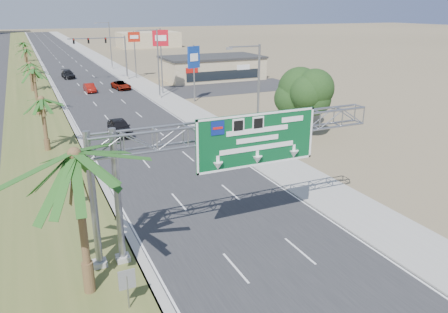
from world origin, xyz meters
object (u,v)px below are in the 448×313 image
car_left_lane (120,127)px  car_right_lane (121,85)px  sign_gantry (228,140)px  palm_near (74,155)px  store_building (212,68)px  signal_mast (115,54)px  pole_sign_red_far (134,41)px  pole_sign_blue (194,60)px  car_mid_lane (90,88)px  pole_sign_red_near (161,42)px  car_far (68,74)px

car_left_lane → car_right_lane: bearing=76.6°
sign_gantry → car_left_lane: bearing=92.4°
palm_near → car_left_lane: bearing=75.1°
store_building → car_right_lane: bearing=-168.0°
signal_mast → pole_sign_red_far: (3.95, 0.89, 2.10)m
palm_near → car_right_lane: palm_near is taller
pole_sign_blue → signal_mast: bearing=104.5°
palm_near → car_mid_lane: bearing=81.5°
store_building → car_mid_lane: store_building is taller
store_building → pole_sign_red_near: bearing=-140.9°
car_mid_lane → pole_sign_red_near: pole_sign_red_near is taller
sign_gantry → car_left_lane: 25.37m
car_left_lane → sign_gantry: bearing=-88.7°
signal_mast → pole_sign_blue: (6.25, -24.19, 1.10)m
car_left_lane → car_right_lane: car_left_lane is taller
pole_sign_red_far → palm_near: bearing=-105.8°
sign_gantry → car_right_lane: sign_gantry is taller
car_right_lane → pole_sign_red_near: size_ratio=0.48×
sign_gantry → signal_mast: bearing=84.3°
signal_mast → pole_sign_blue: bearing=-75.5°
store_building → pole_sign_blue: pole_sign_blue is taller
palm_near → sign_gantry: bearing=13.3°
store_building → pole_sign_red_near: pole_sign_red_near is taller
sign_gantry → car_right_lane: bearing=84.6°
sign_gantry → car_left_lane: size_ratio=3.36×
car_left_lane → car_mid_lane: car_left_lane is taller
signal_mast → car_right_lane: size_ratio=2.15×
palm_near → pole_sign_red_near: pole_sign_red_near is taller
signal_mast → sign_gantry: bearing=-95.7°
store_building → car_mid_lane: 23.65m
car_far → pole_sign_blue: pole_sign_blue is taller
car_right_lane → car_far: size_ratio=0.95×
car_far → pole_sign_red_near: size_ratio=0.51×
car_left_lane → pole_sign_blue: 19.47m
palm_near → pole_sign_red_far: size_ratio=0.95×
signal_mast → car_left_lane: size_ratio=2.06×
car_right_lane → palm_near: bearing=-111.2°
sign_gantry → car_mid_lane: size_ratio=4.08×
car_right_lane → pole_sign_blue: pole_sign_blue is taller
store_building → pole_sign_red_near: (-13.00, -10.57, 5.86)m
sign_gantry → palm_near: (-8.14, -1.93, 0.87)m
car_left_lane → pole_sign_blue: (13.52, 13.05, 5.10)m
car_right_lane → pole_sign_blue: bearing=-70.0°
store_building → pole_sign_red_far: size_ratio=2.05×
sign_gantry → pole_sign_red_far: 63.76m
car_right_lane → car_far: car_far is taller
signal_mast → store_building: bearing=-19.5°
store_building → car_far: size_ratio=3.55×
sign_gantry → signal_mast: signal_mast is taller
store_building → pole_sign_red_far: (-12.87, 6.86, 4.95)m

